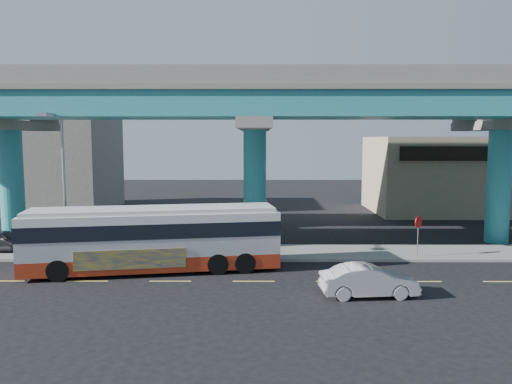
{
  "coord_description": "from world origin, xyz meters",
  "views": [
    {
      "loc": [
        0.21,
        -23.6,
        6.78
      ],
      "look_at": [
        0.1,
        4.0,
        3.86
      ],
      "focal_mm": 35.0,
      "sensor_mm": 36.0,
      "label": 1
    }
  ],
  "objects_px": {
    "transit_bus": "(154,236)",
    "stop_sign": "(418,228)",
    "parked_car": "(2,240)",
    "street_lamp": "(59,164)",
    "sedan": "(369,281)"
  },
  "relations": [
    {
      "from": "sedan",
      "to": "street_lamp",
      "type": "xyz_separation_m",
      "value": [
        -15.6,
        5.97,
        4.73
      ]
    },
    {
      "from": "street_lamp",
      "to": "stop_sign",
      "type": "distance_m",
      "value": 20.19
    },
    {
      "from": "sedan",
      "to": "parked_car",
      "type": "xyz_separation_m",
      "value": [
        -20.06,
        8.05,
        0.11
      ]
    },
    {
      "from": "parked_car",
      "to": "stop_sign",
      "type": "distance_m",
      "value": 24.37
    },
    {
      "from": "parked_car",
      "to": "street_lamp",
      "type": "bearing_deg",
      "value": -117.76
    },
    {
      "from": "sedan",
      "to": "stop_sign",
      "type": "distance_m",
      "value": 8.03
    },
    {
      "from": "parked_car",
      "to": "stop_sign",
      "type": "relative_size",
      "value": 1.63
    },
    {
      "from": "transit_bus",
      "to": "stop_sign",
      "type": "height_order",
      "value": "transit_bus"
    },
    {
      "from": "transit_bus",
      "to": "stop_sign",
      "type": "bearing_deg",
      "value": 0.43
    },
    {
      "from": "street_lamp",
      "to": "stop_sign",
      "type": "height_order",
      "value": "street_lamp"
    },
    {
      "from": "parked_car",
      "to": "sedan",
      "type": "bearing_deg",
      "value": -114.56
    },
    {
      "from": "parked_car",
      "to": "street_lamp",
      "type": "xyz_separation_m",
      "value": [
        4.46,
        -2.09,
        4.63
      ]
    },
    {
      "from": "parked_car",
      "to": "transit_bus",
      "type": "bearing_deg",
      "value": -114.23
    },
    {
      "from": "street_lamp",
      "to": "parked_car",
      "type": "bearing_deg",
      "value": 154.92
    },
    {
      "from": "transit_bus",
      "to": "street_lamp",
      "type": "xyz_separation_m",
      "value": [
        -5.45,
        1.82,
        3.61
      ]
    }
  ]
}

